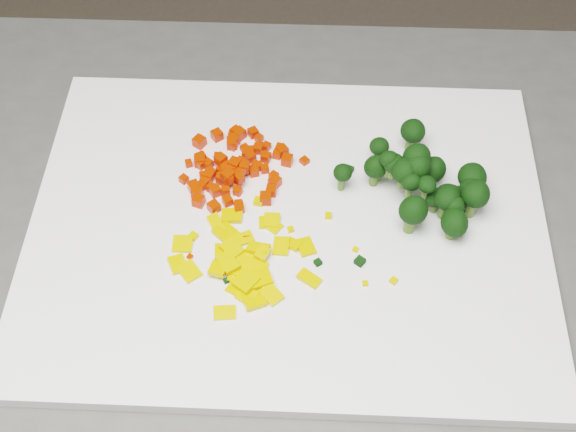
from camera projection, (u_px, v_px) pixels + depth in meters
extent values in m
cube|color=white|center=(288.00, 226.00, 0.77)|extent=(0.57, 0.50, 0.01)
cube|color=red|center=(266.00, 146.00, 0.82)|extent=(0.01, 0.01, 0.01)
cube|color=red|center=(254.00, 171.00, 0.80)|extent=(0.01, 0.01, 0.01)
cube|color=red|center=(282.00, 151.00, 0.81)|extent=(0.01, 0.01, 0.01)
cube|color=red|center=(259.00, 138.00, 0.83)|extent=(0.01, 0.01, 0.01)
cube|color=red|center=(235.00, 165.00, 0.79)|extent=(0.01, 0.01, 0.01)
cube|color=red|center=(237.00, 191.00, 0.78)|extent=(0.01, 0.01, 0.01)
cube|color=red|center=(260.00, 147.00, 0.82)|extent=(0.01, 0.01, 0.01)
cube|color=red|center=(214.00, 207.00, 0.77)|extent=(0.01, 0.01, 0.01)
cube|color=red|center=(245.00, 148.00, 0.82)|extent=(0.01, 0.01, 0.01)
cube|color=red|center=(279.00, 152.00, 0.81)|extent=(0.01, 0.01, 0.01)
cube|color=red|center=(241.00, 171.00, 0.79)|extent=(0.01, 0.01, 0.01)
cube|color=red|center=(201.00, 157.00, 0.81)|extent=(0.01, 0.01, 0.01)
cube|color=red|center=(239.00, 207.00, 0.77)|extent=(0.01, 0.01, 0.01)
cube|color=red|center=(237.00, 176.00, 0.79)|extent=(0.01, 0.01, 0.01)
cube|color=red|center=(202.00, 186.00, 0.79)|extent=(0.01, 0.01, 0.01)
cube|color=red|center=(208.00, 164.00, 0.80)|extent=(0.01, 0.01, 0.01)
cube|color=red|center=(253.00, 133.00, 0.83)|extent=(0.01, 0.01, 0.01)
cube|color=red|center=(184.00, 179.00, 0.79)|extent=(0.01, 0.01, 0.01)
cube|color=red|center=(217.00, 135.00, 0.83)|extent=(0.01, 0.01, 0.01)
cube|color=red|center=(212.00, 188.00, 0.78)|extent=(0.01, 0.01, 0.01)
cube|color=red|center=(234.00, 140.00, 0.82)|extent=(0.01, 0.01, 0.01)
cube|color=red|center=(239.00, 205.00, 0.77)|extent=(0.01, 0.01, 0.01)
cube|color=red|center=(279.00, 147.00, 0.82)|extent=(0.01, 0.01, 0.01)
cube|color=red|center=(247.00, 154.00, 0.81)|extent=(0.01, 0.01, 0.01)
cube|color=red|center=(271.00, 190.00, 0.78)|extent=(0.01, 0.01, 0.01)
cube|color=red|center=(218.00, 157.00, 0.80)|extent=(0.01, 0.01, 0.01)
cube|color=red|center=(225.00, 169.00, 0.79)|extent=(0.01, 0.01, 0.01)
cube|color=red|center=(227.00, 201.00, 0.77)|extent=(0.01, 0.01, 0.01)
cube|color=red|center=(251.00, 157.00, 0.81)|extent=(0.01, 0.01, 0.01)
cube|color=red|center=(202.00, 185.00, 0.79)|extent=(0.01, 0.01, 0.01)
cube|color=red|center=(240.00, 134.00, 0.83)|extent=(0.01, 0.01, 0.01)
cube|color=red|center=(237.00, 175.00, 0.79)|extent=(0.01, 0.01, 0.01)
cube|color=red|center=(265.00, 169.00, 0.80)|extent=(0.01, 0.01, 0.01)
cube|color=red|center=(189.00, 163.00, 0.81)|extent=(0.01, 0.01, 0.01)
cube|color=red|center=(222.00, 159.00, 0.80)|extent=(0.01, 0.01, 0.01)
cube|color=red|center=(201.00, 164.00, 0.80)|extent=(0.01, 0.01, 0.01)
cube|color=red|center=(274.00, 176.00, 0.79)|extent=(0.01, 0.01, 0.01)
cube|color=red|center=(227.00, 166.00, 0.79)|extent=(0.01, 0.01, 0.01)
cube|color=red|center=(240.00, 178.00, 0.78)|extent=(0.01, 0.01, 0.01)
cube|color=red|center=(199.00, 201.00, 0.77)|extent=(0.01, 0.01, 0.01)
cube|color=red|center=(200.00, 161.00, 0.80)|extent=(0.01, 0.01, 0.01)
cube|color=red|center=(264.00, 157.00, 0.81)|extent=(0.01, 0.01, 0.01)
cube|color=red|center=(258.00, 149.00, 0.82)|extent=(0.01, 0.01, 0.01)
cube|color=red|center=(258.00, 148.00, 0.82)|extent=(0.01, 0.01, 0.01)
cube|color=red|center=(232.00, 135.00, 0.83)|extent=(0.01, 0.01, 0.01)
cube|color=red|center=(249.00, 151.00, 0.81)|extent=(0.01, 0.01, 0.01)
cube|color=red|center=(229.00, 170.00, 0.79)|extent=(0.01, 0.01, 0.01)
cube|color=red|center=(233.00, 146.00, 0.82)|extent=(0.01, 0.01, 0.01)
cube|color=red|center=(232.00, 144.00, 0.82)|extent=(0.01, 0.01, 0.01)
cube|color=red|center=(245.00, 167.00, 0.79)|extent=(0.01, 0.01, 0.01)
cube|color=red|center=(234.00, 172.00, 0.80)|extent=(0.01, 0.01, 0.01)
cube|color=red|center=(275.00, 182.00, 0.79)|extent=(0.01, 0.01, 0.01)
cube|color=red|center=(259.00, 166.00, 0.80)|extent=(0.01, 0.01, 0.01)
cube|color=red|center=(277.00, 154.00, 0.81)|extent=(0.01, 0.01, 0.01)
cube|color=red|center=(228.00, 176.00, 0.78)|extent=(0.01, 0.01, 0.01)
cube|color=red|center=(226.00, 190.00, 0.78)|extent=(0.01, 0.01, 0.01)
cube|color=red|center=(194.00, 187.00, 0.78)|extent=(0.01, 0.01, 0.01)
cube|color=red|center=(210.00, 171.00, 0.80)|extent=(0.01, 0.01, 0.01)
cube|color=red|center=(231.00, 172.00, 0.79)|extent=(0.01, 0.01, 0.01)
cube|color=red|center=(241.00, 163.00, 0.80)|extent=(0.01, 0.01, 0.01)
cube|color=red|center=(215.00, 191.00, 0.78)|extent=(0.01, 0.01, 0.01)
cube|color=red|center=(236.00, 132.00, 0.83)|extent=(0.01, 0.01, 0.01)
cube|color=red|center=(223.00, 179.00, 0.79)|extent=(0.02, 0.02, 0.01)
cube|color=red|center=(266.00, 198.00, 0.77)|extent=(0.01, 0.01, 0.01)
cube|color=red|center=(204.00, 177.00, 0.79)|extent=(0.01, 0.01, 0.01)
cube|color=red|center=(235.00, 164.00, 0.79)|extent=(0.02, 0.02, 0.01)
cube|color=red|center=(287.00, 160.00, 0.81)|extent=(0.01, 0.01, 0.01)
cube|color=red|center=(206.00, 181.00, 0.79)|extent=(0.01, 0.01, 0.01)
cube|color=red|center=(220.00, 177.00, 0.79)|extent=(0.01, 0.01, 0.01)
cube|color=red|center=(221.00, 160.00, 0.79)|extent=(0.01, 0.01, 0.01)
cube|color=red|center=(256.00, 165.00, 0.80)|extent=(0.01, 0.01, 0.01)
cube|color=red|center=(197.00, 193.00, 0.78)|extent=(0.01, 0.01, 0.01)
cube|color=red|center=(238.00, 191.00, 0.78)|extent=(0.01, 0.01, 0.01)
cube|color=red|center=(209.00, 176.00, 0.79)|extent=(0.01, 0.01, 0.01)
cube|color=red|center=(223.00, 170.00, 0.80)|extent=(0.01, 0.01, 0.01)
cube|color=red|center=(229.00, 178.00, 0.78)|extent=(0.01, 0.01, 0.01)
cube|color=red|center=(266.00, 157.00, 0.81)|extent=(0.01, 0.01, 0.01)
cube|color=red|center=(249.00, 170.00, 0.80)|extent=(0.01, 0.01, 0.01)
cube|color=red|center=(199.00, 142.00, 0.82)|extent=(0.02, 0.02, 0.01)
cube|color=#F2B10C|center=(250.00, 296.00, 0.71)|extent=(0.01, 0.02, 0.01)
cube|color=#F2B10C|center=(306.00, 247.00, 0.74)|extent=(0.02, 0.02, 0.00)
cube|color=#F2B10C|center=(293.00, 244.00, 0.75)|extent=(0.02, 0.02, 0.01)
cube|color=#F2B10C|center=(226.00, 233.00, 0.75)|extent=(0.03, 0.03, 0.01)
cube|color=#F2B10C|center=(265.00, 222.00, 0.76)|extent=(0.01, 0.02, 0.00)
cube|color=#F2B10C|center=(309.00, 278.00, 0.72)|extent=(0.02, 0.02, 0.01)
cube|color=#F2B10C|center=(218.00, 269.00, 0.72)|extent=(0.02, 0.02, 0.01)
cube|color=#F2B10C|center=(246.00, 281.00, 0.71)|extent=(0.03, 0.03, 0.01)
cube|color=#F2B10C|center=(254.00, 300.00, 0.71)|extent=(0.02, 0.02, 0.01)
cube|color=#F2B10C|center=(242.00, 239.00, 0.75)|extent=(0.02, 0.02, 0.01)
cube|color=#F2B10C|center=(239.00, 288.00, 0.72)|extent=(0.03, 0.03, 0.01)
cube|color=#F2B10C|center=(241.00, 269.00, 0.73)|extent=(0.03, 0.03, 0.01)
cube|color=#F2B10C|center=(260.00, 278.00, 0.72)|extent=(0.02, 0.02, 0.01)
cube|color=#F2B10C|center=(272.00, 295.00, 0.71)|extent=(0.02, 0.02, 0.01)
cube|color=#F2B10C|center=(248.00, 258.00, 0.74)|extent=(0.02, 0.02, 0.01)
cube|color=#F2B10C|center=(178.00, 264.00, 0.73)|extent=(0.02, 0.02, 0.01)
cube|color=#F2B10C|center=(232.00, 249.00, 0.74)|extent=(0.02, 0.02, 0.01)
cube|color=#F2B10C|center=(262.00, 253.00, 0.73)|extent=(0.02, 0.02, 0.01)
cube|color=#F2B10C|center=(216.00, 224.00, 0.76)|extent=(0.02, 0.02, 0.01)
cube|color=#F2B10C|center=(183.00, 244.00, 0.75)|extent=(0.02, 0.02, 0.01)
cube|color=#F2B10C|center=(226.00, 252.00, 0.74)|extent=(0.02, 0.02, 0.01)
cube|color=#F2B10C|center=(258.00, 248.00, 0.74)|extent=(0.02, 0.02, 0.01)
cube|color=#F2B10C|center=(225.00, 313.00, 0.70)|extent=(0.02, 0.02, 0.01)
cube|color=#F2B10C|center=(189.00, 272.00, 0.73)|extent=(0.02, 0.02, 0.01)
cube|color=#F2B10C|center=(255.00, 269.00, 0.73)|extent=(0.03, 0.03, 0.01)
cube|color=#F2B10C|center=(180.00, 267.00, 0.73)|extent=(0.02, 0.02, 0.01)
cube|color=#F2B10C|center=(273.00, 226.00, 0.76)|extent=(0.02, 0.02, 0.00)
cube|color=#F2B10C|center=(272.00, 221.00, 0.76)|extent=(0.02, 0.02, 0.01)
cube|color=#F2B10C|center=(236.00, 274.00, 0.73)|extent=(0.02, 0.02, 0.01)
cube|color=#F2B10C|center=(281.00, 246.00, 0.74)|extent=(0.02, 0.02, 0.01)
cube|color=#F2B10C|center=(247.00, 296.00, 0.71)|extent=(0.02, 0.02, 0.01)
cube|color=#F2B10C|center=(228.00, 262.00, 0.73)|extent=(0.02, 0.03, 0.01)
cube|color=#F2B10C|center=(224.00, 262.00, 0.73)|extent=(0.02, 0.02, 0.01)
cube|color=#F2B10C|center=(232.00, 215.00, 0.77)|extent=(0.02, 0.02, 0.01)
cube|color=red|center=(304.00, 161.00, 0.81)|extent=(0.01, 0.01, 0.01)
cube|color=#F2B10C|center=(193.00, 236.00, 0.75)|extent=(0.01, 0.01, 0.01)
cube|color=black|center=(349.00, 170.00, 0.80)|extent=(0.01, 0.01, 0.01)
cube|color=black|center=(226.00, 281.00, 0.72)|extent=(0.01, 0.01, 0.00)
cube|color=black|center=(318.00, 262.00, 0.73)|extent=(0.01, 0.01, 0.00)
cube|color=#F2B10C|center=(328.00, 216.00, 0.77)|extent=(0.01, 0.01, 0.00)
cube|color=#F2B10C|center=(394.00, 281.00, 0.72)|extent=(0.01, 0.01, 0.00)
cube|color=red|center=(246.00, 235.00, 0.75)|extent=(0.01, 0.01, 0.00)
cube|color=#F2B10C|center=(355.00, 249.00, 0.74)|extent=(0.01, 0.01, 0.00)
cube|color=#F2B10C|center=(259.00, 201.00, 0.78)|extent=(0.01, 0.01, 0.01)
cube|color=#F2B10C|center=(365.00, 283.00, 0.72)|extent=(0.01, 0.01, 0.00)
cube|color=black|center=(360.00, 261.00, 0.73)|extent=(0.01, 0.01, 0.01)
cube|color=red|center=(190.00, 257.00, 0.74)|extent=(0.01, 0.01, 0.00)
cube|color=#F2B10C|center=(290.00, 229.00, 0.76)|extent=(0.01, 0.01, 0.00)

